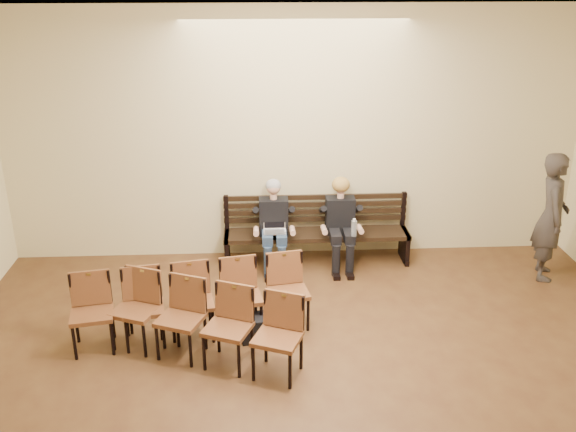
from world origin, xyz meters
The scene contains 10 objects.
room_walls centered at (0.00, 0.79, 2.54)m, with size 8.02×10.01×3.51m.
bench centered at (0.30, 4.65, 0.23)m, with size 2.60×0.90×0.45m, color black.
seated_man centered at (-0.30, 4.53, 0.59)m, with size 0.49×0.68×1.18m, color black, non-canonical shape.
seated_woman centered at (0.62, 4.53, 0.57)m, with size 0.49×0.68×1.14m, color black, non-canonical shape.
laptop centered at (-0.30, 4.39, 0.56)m, with size 0.30×0.24×0.22m, color #BDBCC1.
water_bottle centered at (0.76, 4.23, 0.57)m, with size 0.08×0.08×0.25m, color silver.
bag centered at (-0.55, 2.70, 0.14)m, with size 0.38×0.26×0.28m, color black.
passerby centered at (3.34, 4.05, 1.00)m, with size 0.73×0.48×2.00m, color #36302C.
chair_row_front centered at (-1.27, 2.78, 0.43)m, with size 2.64×0.47×0.86m, color brown.
chair_row_back centered at (-1.12, 2.32, 0.44)m, with size 2.12×0.47×0.87m, color brown.
Camera 1 is at (-0.54, -3.57, 4.04)m, focal length 40.00 mm.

